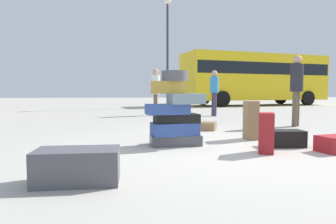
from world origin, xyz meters
TOP-DOWN VIEW (x-y plane):
  - ground_plane at (0.00, 0.00)m, footprint 80.00×80.00m
  - suitcase_tower at (-0.51, 0.45)m, footprint 0.93×0.57m
  - suitcase_brown_left_side at (0.93, 0.85)m, footprint 0.23×0.30m
  - suitcase_black_foreground_far at (1.19, 0.11)m, footprint 0.54×0.38m
  - suitcase_maroon_right_side at (0.66, -0.31)m, footprint 0.30×0.35m
  - suitcase_brown_white_trunk at (0.43, 2.26)m, footprint 0.65×0.58m
  - suitcase_charcoal_upright_blue at (-1.70, -1.38)m, footprint 0.77×0.43m
  - person_bearded_onlooker at (1.74, 5.95)m, footprint 0.30×0.34m
  - person_tourist_with_camera at (-0.27, 6.44)m, footprint 0.30×0.34m
  - person_passerby_in_red at (2.84, 2.62)m, footprint 0.30×0.30m
  - parked_bus at (6.70, 13.83)m, footprint 9.62×4.29m
  - lamp_post at (0.82, 11.52)m, footprint 0.36×0.36m

SIDE VIEW (x-z plane):
  - ground_plane at x=0.00m, z-range 0.00..0.00m
  - suitcase_brown_white_trunk at x=0.43m, z-range 0.00..0.18m
  - suitcase_black_foreground_far at x=1.19m, z-range 0.00..0.26m
  - suitcase_charcoal_upright_blue at x=-1.70m, z-range 0.00..0.32m
  - suitcase_maroon_right_side at x=0.66m, z-range 0.00..0.56m
  - suitcase_brown_left_side at x=0.93m, z-range 0.00..0.69m
  - suitcase_tower at x=-0.51m, z-range -0.09..1.09m
  - person_bearded_onlooker at x=1.74m, z-range 0.16..1.75m
  - person_tourist_with_camera at x=-0.27m, z-range 0.15..1.82m
  - person_passerby_in_red at x=2.84m, z-range 0.17..1.90m
  - parked_bus at x=6.70m, z-range 0.26..3.41m
  - lamp_post at x=0.82m, z-range 0.91..6.67m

